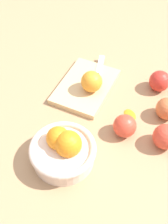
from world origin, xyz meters
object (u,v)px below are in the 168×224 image
object	(u,v)px
orange_on_board	(92,82)
apple_front_left_2	(125,126)
apple_front_left	(166,137)
apple_front_right_2	(167,109)
cutting_board	(86,86)
bowl	(63,150)
apple_front_right	(160,81)
knife	(98,73)

from	to	relation	value
orange_on_board	apple_front_left_2	xyz separation A→B (m)	(-0.14, -0.13, -0.02)
orange_on_board	apple_front_left	bearing A→B (deg)	-121.28
apple_front_left_2	apple_front_right_2	bearing A→B (deg)	-50.03
apple_front_right_2	orange_on_board	bearing A→B (deg)	80.35
orange_on_board	apple_front_right_2	distance (m)	0.25
cutting_board	apple_front_right_2	xyz separation A→B (m)	(-0.06, -0.27, 0.03)
orange_on_board	apple_front_left_2	bearing A→B (deg)	-136.63
bowl	apple_front_left	xyz separation A→B (m)	(0.12, -0.27, -0.01)
apple_front_left	apple_front_right	bearing A→B (deg)	8.32
apple_front_left_2	orange_on_board	bearing A→B (deg)	43.37
knife	orange_on_board	bearing A→B (deg)	175.78
bowl	orange_on_board	size ratio (longest dim) A/B	2.61
bowl	apple_front_right_2	size ratio (longest dim) A/B	2.64
cutting_board	knife	distance (m)	0.07
apple_front_left	apple_front_right_2	world-z (taller)	apple_front_left
apple_front_left_2	apple_front_right	distance (m)	0.23
knife	apple_front_left	bearing A→B (deg)	-133.64
orange_on_board	knife	bearing A→B (deg)	-4.22
knife	apple_front_right_2	bearing A→B (deg)	-116.94
cutting_board	apple_front_right_2	distance (m)	0.28
bowl	orange_on_board	bearing A→B (deg)	-3.82
orange_on_board	apple_front_right	world-z (taller)	orange_on_board
bowl	apple_front_right	distance (m)	0.42
bowl	apple_front_right	world-z (taller)	bowl
apple_front_right	apple_front_right_2	bearing A→B (deg)	-165.21
cutting_board	apple_front_left	distance (m)	0.33
bowl	apple_front_left	size ratio (longest dim) A/B	2.49
orange_on_board	apple_front_right_2	size ratio (longest dim) A/B	1.01
knife	apple_front_right	bearing A→B (deg)	-91.31
apple_front_left	apple_front_right_2	xyz separation A→B (m)	(0.11, 0.00, -0.00)
apple_front_left	apple_front_right	xyz separation A→B (m)	(0.23, 0.03, -0.00)
apple_front_right	apple_front_right_2	world-z (taller)	apple_front_right
orange_on_board	apple_front_left	size ratio (longest dim) A/B	0.95
apple_front_left_2	knife	bearing A→B (deg)	29.73
knife	apple_front_left_2	size ratio (longest dim) A/B	2.23
knife	apple_front_right_2	xyz separation A→B (m)	(-0.12, -0.24, 0.01)
cutting_board	apple_front_left_2	bearing A→B (deg)	-135.41
bowl	orange_on_board	world-z (taller)	bowl
bowl	apple_front_right	size ratio (longest dim) A/B	2.59
knife	apple_front_left_2	distance (m)	0.26
apple_front_right	bowl	bearing A→B (deg)	145.58
apple_front_left	orange_on_board	bearing A→B (deg)	58.72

